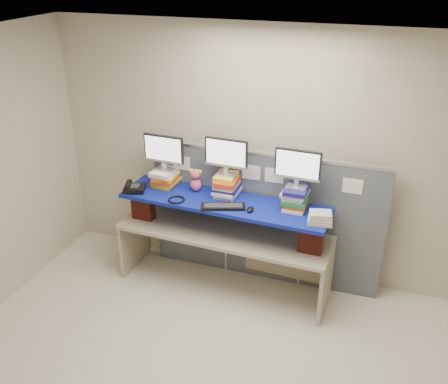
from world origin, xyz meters
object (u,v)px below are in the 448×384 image
at_px(blue_board, 224,202).
at_px(keyboard, 223,206).
at_px(monitor_right, 298,166).
at_px(monitor_left, 164,151).
at_px(desk, 224,242).
at_px(desk_phone, 134,188).
at_px(monitor_center, 226,155).

height_order(blue_board, keyboard, keyboard).
height_order(blue_board, monitor_right, monitor_right).
bearing_deg(monitor_left, desk, -9.05).
bearing_deg(monitor_right, desk, -170.73).
bearing_deg(desk_phone, desk, -13.04).
bearing_deg(monitor_left, monitor_center, -0.00).
relative_size(monitor_center, monitor_right, 1.00).
bearing_deg(keyboard, monitor_center, 83.29).
relative_size(monitor_left, desk_phone, 1.70).
distance_m(monitor_center, desk_phone, 1.10).
height_order(monitor_center, monitor_right, monitor_center).
distance_m(monitor_left, keyboard, 0.92).
bearing_deg(desk, desk_phone, -172.08).
distance_m(desk, monitor_left, 1.19).
xyz_separation_m(monitor_left, desk_phone, (-0.26, -0.25, -0.37)).
height_order(monitor_center, desk_phone, monitor_center).
relative_size(keyboard, desk_phone, 1.74).
xyz_separation_m(monitor_center, keyboard, (0.06, -0.27, -0.45)).
bearing_deg(desk_phone, blue_board, -13.04).
xyz_separation_m(monitor_left, monitor_center, (0.72, -0.03, 0.06)).
bearing_deg(desk_phone, monitor_right, -12.47).
bearing_deg(blue_board, desk, 0.00).
distance_m(monitor_left, desk_phone, 0.52).
distance_m(blue_board, monitor_left, 0.87).
bearing_deg(desk, monitor_right, 9.27).
bearing_deg(desk, monitor_left, 170.95).
relative_size(blue_board, monitor_right, 4.81).
xyz_separation_m(desk, monitor_center, (-0.02, 0.12, 0.97)).
distance_m(desk, keyboard, 0.54).
distance_m(desk, monitor_center, 0.98).
height_order(desk, monitor_left, monitor_left).
distance_m(monitor_center, keyboard, 0.53).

